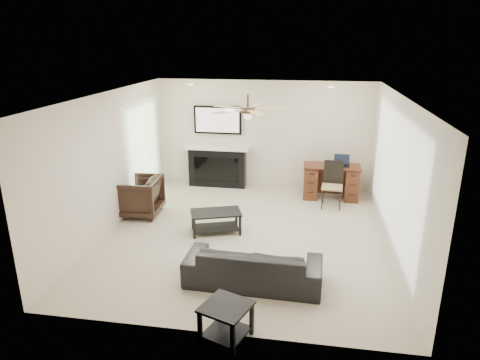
{
  "coord_description": "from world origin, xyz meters",
  "views": [
    {
      "loc": [
        1.03,
        -6.95,
        3.37
      ],
      "look_at": [
        -0.12,
        0.04,
        1.03
      ],
      "focal_mm": 32.0,
      "sensor_mm": 36.0,
      "label": 1
    }
  ],
  "objects_px": {
    "fireplace_unit": "(217,147)",
    "desk": "(331,182)",
    "coffee_table": "(216,222)",
    "sofa": "(253,265)",
    "armchair": "(138,196)"
  },
  "relations": [
    {
      "from": "fireplace_unit",
      "to": "desk",
      "type": "distance_m",
      "value": 2.74
    },
    {
      "from": "coffee_table",
      "to": "sofa",
      "type": "bearing_deg",
      "value": -79.72
    },
    {
      "from": "sofa",
      "to": "coffee_table",
      "type": "height_order",
      "value": "sofa"
    },
    {
      "from": "coffee_table",
      "to": "fireplace_unit",
      "type": "distance_m",
      "value": 2.71
    },
    {
      "from": "sofa",
      "to": "coffee_table",
      "type": "bearing_deg",
      "value": -58.96
    },
    {
      "from": "armchair",
      "to": "fireplace_unit",
      "type": "relative_size",
      "value": 0.45
    },
    {
      "from": "coffee_table",
      "to": "desk",
      "type": "height_order",
      "value": "desk"
    },
    {
      "from": "armchair",
      "to": "fireplace_unit",
      "type": "xyz_separation_m",
      "value": [
        1.18,
        2.0,
        0.56
      ]
    },
    {
      "from": "sofa",
      "to": "coffee_table",
      "type": "xyz_separation_m",
      "value": [
        -0.9,
        1.6,
        -0.08
      ]
    },
    {
      "from": "fireplace_unit",
      "to": "coffee_table",
      "type": "bearing_deg",
      "value": -78.45
    },
    {
      "from": "sofa",
      "to": "desk",
      "type": "relative_size",
      "value": 1.6
    },
    {
      "from": "desk",
      "to": "coffee_table",
      "type": "bearing_deg",
      "value": -134.82
    },
    {
      "from": "armchair",
      "to": "coffee_table",
      "type": "distance_m",
      "value": 1.8
    },
    {
      "from": "armchair",
      "to": "coffee_table",
      "type": "relative_size",
      "value": 0.96
    },
    {
      "from": "sofa",
      "to": "coffee_table",
      "type": "distance_m",
      "value": 1.84
    }
  ]
}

